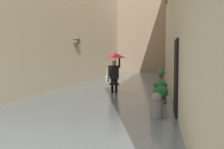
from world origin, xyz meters
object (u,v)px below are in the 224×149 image
at_px(person_wading, 115,66).
at_px(potted_plant_mid_left, 161,96).
at_px(potted_plant_far_left, 160,88).
at_px(potted_plant_near_left, 161,74).
at_px(mooring_bollard, 156,109).

bearing_deg(person_wading, potted_plant_mid_left, 131.83).
xyz_separation_m(potted_plant_far_left, potted_plant_near_left, (-0.01, -9.03, 0.06)).
distance_m(potted_plant_near_left, mooring_bollard, 13.36).
distance_m(person_wading, mooring_bollard, 4.89).
xyz_separation_m(person_wading, potted_plant_far_left, (-1.99, 0.07, -0.95)).
xyz_separation_m(person_wading, potted_plant_near_left, (-2.00, -8.96, -0.90)).
bearing_deg(potted_plant_far_left, person_wading, -1.94).
bearing_deg(potted_plant_mid_left, potted_plant_far_left, -89.25).
bearing_deg(person_wading, mooring_bollard, 113.49).
bearing_deg(potted_plant_near_left, mooring_bollard, 89.63).
relative_size(potted_plant_far_left, potted_plant_near_left, 0.85).
bearing_deg(potted_plant_near_left, person_wading, 77.45).
distance_m(person_wading, potted_plant_mid_left, 3.17).
relative_size(potted_plant_far_left, potted_plant_mid_left, 0.98).
bearing_deg(potted_plant_mid_left, potted_plant_near_left, -89.91).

